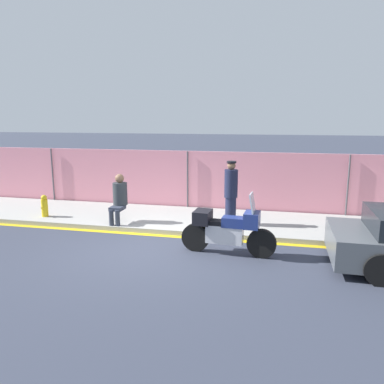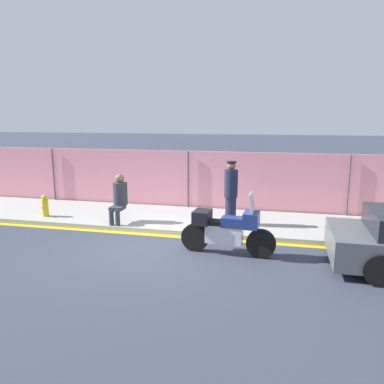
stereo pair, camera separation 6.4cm
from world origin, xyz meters
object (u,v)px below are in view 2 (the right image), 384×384
motorcycle (227,230)px  fire_hydrant (45,206)px  person_seated_on_curb (119,196)px  officer_standing (231,192)px

motorcycle → fire_hydrant: size_ratio=3.30×
person_seated_on_curb → fire_hydrant: (-2.41, 0.07, -0.43)m
fire_hydrant → officer_standing: bearing=4.1°
person_seated_on_curb → fire_hydrant: bearing=178.4°
motorcycle → person_seated_on_curb: bearing=159.1°
motorcycle → officer_standing: 2.03m
officer_standing → fire_hydrant: officer_standing is taller
motorcycle → officer_standing: size_ratio=1.23×
officer_standing → person_seated_on_curb: (-3.05, -0.46, -0.15)m
motorcycle → person_seated_on_curb: person_seated_on_curb is taller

